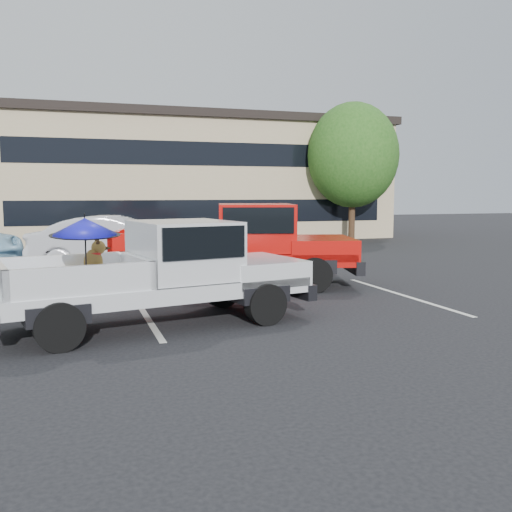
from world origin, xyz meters
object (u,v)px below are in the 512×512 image
(tree_right, at_px, (353,155))
(silver_pickup, at_px, (172,267))
(red_pickup, at_px, (248,242))
(silver_sedan, at_px, (118,244))
(tree_back, at_px, (246,159))

(tree_right, distance_m, silver_pickup, 19.37)
(red_pickup, height_order, silver_sedan, red_pickup)
(silver_pickup, relative_size, silver_sedan, 1.17)
(tree_back, bearing_deg, silver_pickup, -110.40)
(tree_back, height_order, silver_pickup, tree_back)
(silver_pickup, distance_m, red_pickup, 4.40)
(silver_pickup, height_order, silver_sedan, silver_pickup)
(tree_right, height_order, silver_sedan, tree_right)
(silver_pickup, bearing_deg, tree_right, 41.71)
(tree_back, bearing_deg, silver_sedan, -119.72)
(tree_right, distance_m, tree_back, 8.55)
(red_pickup, bearing_deg, silver_sedan, 141.53)
(silver_sedan, bearing_deg, tree_back, -10.40)
(silver_pickup, xyz_separation_m, silver_sedan, (-0.36, 7.45, -0.21))
(tree_right, height_order, red_pickup, tree_right)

